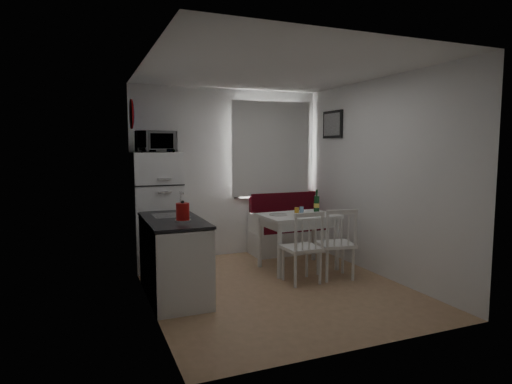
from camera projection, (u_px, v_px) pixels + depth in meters
floor at (275, 287)px, 5.23m from camera, size 3.00×3.50×0.02m
ceiling at (276, 70)px, 4.96m from camera, size 3.00×3.50×0.02m
wall_back at (228, 173)px, 6.71m from camera, size 3.00×0.02×2.60m
wall_front at (365, 197)px, 3.48m from camera, size 3.00×0.02×2.60m
wall_left at (147, 185)px, 4.53m from camera, size 0.02×3.50×2.60m
wall_right at (378, 178)px, 5.66m from camera, size 0.02×3.50×2.60m
window at (270, 152)px, 6.91m from camera, size 1.22×0.06×1.47m
curtain at (272, 149)px, 6.84m from camera, size 1.35×0.02×1.50m
kitchen_counter at (174, 257)px, 4.88m from camera, size 0.62×1.32×1.16m
wall_sign at (132, 114)px, 5.79m from camera, size 0.03×0.40×0.40m
picture_frame at (332, 124)px, 6.58m from camera, size 0.04×0.52×0.42m
bench at (291, 232)px, 6.96m from camera, size 1.34×0.52×0.96m
dining_table at (298, 220)px, 5.96m from camera, size 1.06×0.77×0.77m
chair_left at (305, 240)px, 5.27m from camera, size 0.44×0.42×0.49m
chair_right at (340, 236)px, 5.45m from camera, size 0.50×0.49×0.50m
fridge at (157, 211)px, 5.99m from camera, size 0.65×0.65×1.63m
microwave at (156, 142)px, 5.85m from camera, size 0.53×0.36×0.29m
kettle at (183, 212)px, 4.57m from camera, size 0.17×0.17×0.23m
wine_bottle at (317, 201)px, 6.16m from camera, size 0.08×0.08×0.33m
drinking_glass_orange at (297, 211)px, 5.88m from camera, size 0.06×0.06×0.11m
drinking_glass_blue at (302, 210)px, 6.02m from camera, size 0.06×0.06×0.10m
plate at (278, 215)px, 5.86m from camera, size 0.24×0.24×0.02m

